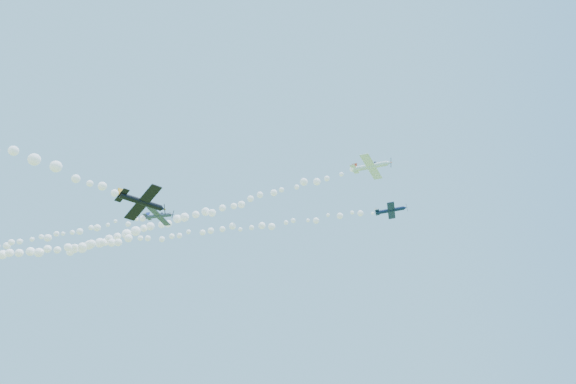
% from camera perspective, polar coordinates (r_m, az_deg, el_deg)
% --- Properties ---
extents(plane_white, '(7.69, 8.19, 3.05)m').
position_cam_1_polar(plane_white, '(87.91, 9.83, 3.03)').
color(plane_white, white).
extents(smoke_trail_white, '(73.69, 20.28, 3.21)m').
position_cam_1_polar(smoke_trail_white, '(104.27, -11.49, -2.90)').
color(smoke_trail_white, white).
extents(plane_navy, '(6.25, 6.44, 1.65)m').
position_cam_1_polar(plane_navy, '(91.92, 12.11, -2.12)').
color(plane_navy, '#0E1A3D').
extents(smoke_trail_navy, '(83.53, 2.73, 2.49)m').
position_cam_1_polar(smoke_trail_navy, '(101.23, -13.30, -4.99)').
color(smoke_trail_navy, white).
extents(plane_grey, '(6.48, 6.85, 2.38)m').
position_cam_1_polar(plane_grey, '(96.23, -15.05, -2.75)').
color(plane_grey, '#384252').
extents(plane_black, '(7.05, 6.92, 2.54)m').
position_cam_1_polar(plane_black, '(70.33, -16.86, -1.16)').
color(plane_black, black).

